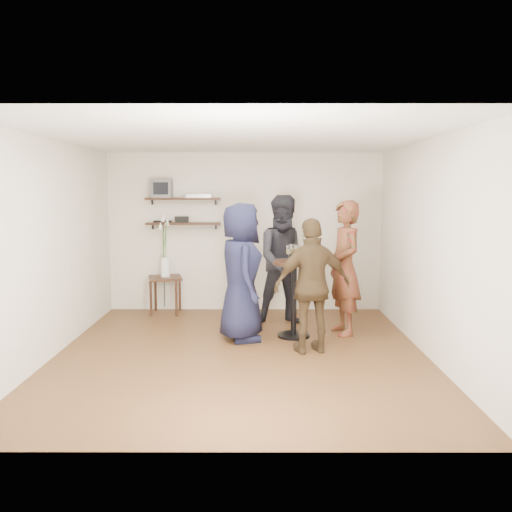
{
  "coord_description": "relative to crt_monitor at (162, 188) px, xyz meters",
  "views": [
    {
      "loc": [
        0.2,
        -6.43,
        1.99
      ],
      "look_at": [
        0.19,
        0.4,
        1.16
      ],
      "focal_mm": 38.0,
      "sensor_mm": 36.0,
      "label": 1
    }
  ],
  "objects": [
    {
      "name": "room",
      "position": [
        1.33,
        -2.38,
        -0.72
      ],
      "size": [
        4.58,
        5.08,
        2.68
      ],
      "color": "#422815",
      "rests_on": "ground"
    },
    {
      "name": "shelf_upper",
      "position": [
        0.33,
        0.0,
        -0.17
      ],
      "size": [
        1.2,
        0.25,
        0.04
      ],
      "primitive_type": "cube",
      "color": "black",
      "rests_on": "room"
    },
    {
      "name": "shelf_lower",
      "position": [
        0.33,
        0.0,
        -0.57
      ],
      "size": [
        1.2,
        0.25,
        0.04
      ],
      "primitive_type": "cube",
      "color": "black",
      "rests_on": "room"
    },
    {
      "name": "crt_monitor",
      "position": [
        0.0,
        0.0,
        0.0
      ],
      "size": [
        0.32,
        0.3,
        0.3
      ],
      "primitive_type": "cube",
      "color": "#59595B",
      "rests_on": "shelf_upper"
    },
    {
      "name": "dvd_deck",
      "position": [
        0.59,
        0.0,
        -0.12
      ],
      "size": [
        0.4,
        0.24,
        0.06
      ],
      "primitive_type": "cube",
      "color": "silver",
      "rests_on": "shelf_upper"
    },
    {
      "name": "radio",
      "position": [
        0.31,
        0.0,
        -0.5
      ],
      "size": [
        0.22,
        0.1,
        0.1
      ],
      "primitive_type": "cube",
      "color": "black",
      "rests_on": "shelf_lower"
    },
    {
      "name": "power_strip",
      "position": [
        -0.01,
        0.05,
        -0.54
      ],
      "size": [
        0.3,
        0.05,
        0.03
      ],
      "primitive_type": "cube",
      "color": "black",
      "rests_on": "shelf_lower"
    },
    {
      "name": "side_table",
      "position": [
        0.05,
        -0.18,
        -1.51
      ],
      "size": [
        0.61,
        0.61,
        0.6
      ],
      "rotation": [
        0.0,
        0.0,
        0.24
      ],
      "color": "black",
      "rests_on": "room"
    },
    {
      "name": "vase_lilies",
      "position": [
        0.05,
        -0.18,
        -1.09
      ],
      "size": [
        0.2,
        0.2,
        1.02
      ],
      "rotation": [
        0.0,
        0.0,
        0.24
      ],
      "color": "white",
      "rests_on": "side_table"
    },
    {
      "name": "drinks_table",
      "position": [
        2.03,
        -1.59,
        -1.35
      ],
      "size": [
        0.57,
        0.57,
        1.04
      ],
      "color": "black",
      "rests_on": "room"
    },
    {
      "name": "wine_glass_fl",
      "position": [
        1.96,
        -1.61,
        -0.83
      ],
      "size": [
        0.07,
        0.07,
        0.21
      ],
      "color": "silver",
      "rests_on": "drinks_table"
    },
    {
      "name": "wine_glass_fr",
      "position": [
        2.09,
        -1.62,
        -0.83
      ],
      "size": [
        0.07,
        0.07,
        0.22
      ],
      "color": "silver",
      "rests_on": "drinks_table"
    },
    {
      "name": "wine_glass_bl",
      "position": [
        2.01,
        -1.53,
        -0.82
      ],
      "size": [
        0.07,
        0.07,
        0.22
      ],
      "color": "silver",
      "rests_on": "drinks_table"
    },
    {
      "name": "wine_glass_br",
      "position": [
        2.07,
        -1.58,
        -0.83
      ],
      "size": [
        0.07,
        0.07,
        0.22
      ],
      "color": "silver",
      "rests_on": "drinks_table"
    },
    {
      "name": "person_plaid",
      "position": [
        2.74,
        -1.42,
        -1.09
      ],
      "size": [
        0.59,
        0.76,
        1.85
      ],
      "primitive_type": "imported",
      "rotation": [
        0.0,
        0.0,
        -1.34
      ],
      "color": "maroon",
      "rests_on": "room"
    },
    {
      "name": "person_dark",
      "position": [
        1.96,
        -0.86,
        -1.06
      ],
      "size": [
        1.0,
        0.81,
        1.92
      ],
      "primitive_type": "imported",
      "rotation": [
        0.0,
        0.0,
        0.09
      ],
      "color": "black",
      "rests_on": "room"
    },
    {
      "name": "person_navy",
      "position": [
        1.32,
        -1.73,
        -1.1
      ],
      "size": [
        0.74,
        0.99,
        1.83
      ],
      "primitive_type": "imported",
      "rotation": [
        0.0,
        0.0,
        1.77
      ],
      "color": "black",
      "rests_on": "room"
    },
    {
      "name": "person_brown",
      "position": [
        2.21,
        -2.29,
        -1.19
      ],
      "size": [
        1.04,
        0.63,
        1.66
      ],
      "primitive_type": "imported",
      "rotation": [
        0.0,
        0.0,
        3.39
      ],
      "color": "#3F2D1B",
      "rests_on": "room"
    }
  ]
}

